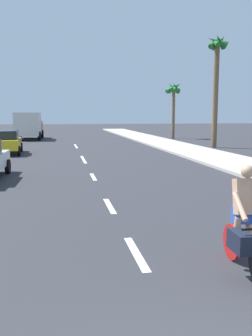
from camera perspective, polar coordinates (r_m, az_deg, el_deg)
ground_plane at (r=22.37m, az=-6.58°, el=1.40°), size 160.00×160.00×0.00m
sidewalk_strip at (r=26.02m, az=10.74°, el=2.42°), size 3.60×80.00×0.14m
lane_stripe_1 at (r=7.32m, az=1.57°, el=-12.89°), size 0.16×1.80×0.01m
lane_stripe_2 at (r=10.88m, az=-2.53°, el=-5.80°), size 0.16×1.80×0.01m
lane_stripe_3 at (r=15.88m, az=-5.04°, el=-1.35°), size 0.16×1.80×0.01m
lane_stripe_4 at (r=21.12m, az=-6.36°, el=1.01°), size 0.16×1.80×0.01m
lane_stripe_5 at (r=22.98m, az=-6.69°, el=1.59°), size 0.16×1.80×0.01m
lane_stripe_6 at (r=30.34m, az=-7.58°, el=3.17°), size 0.16×1.80×0.01m
lane_stripe_7 at (r=32.43m, az=-7.76°, el=3.49°), size 0.16×1.80×0.01m
cyclist at (r=6.54m, az=17.57°, el=-8.23°), size 0.62×1.71×1.82m
parked_car_yellow at (r=26.11m, az=-17.85°, el=3.88°), size 2.05×4.19×1.57m
delivery_truck at (r=40.72m, az=-14.65°, el=6.37°), size 2.81×6.30×2.80m
palm_tree_far at (r=30.73m, az=13.68°, el=15.01°), size 1.77×1.85×8.81m
palm_tree_distant at (r=41.29m, az=7.31°, el=11.26°), size 1.92×1.94×6.16m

